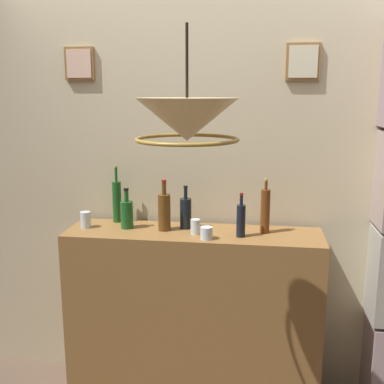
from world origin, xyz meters
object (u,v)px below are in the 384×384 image
glass_tumbler_shot (86,220)px  liquor_bottle_rye (241,220)px  liquor_bottle_vodka (265,211)px  pendant_lamp (187,121)px  liquor_bottle_sherry (117,201)px  liquor_bottle_port (186,213)px  glass_tumbler_highball (207,233)px  liquor_bottle_mezcal (164,211)px  liquor_bottle_brandy (127,214)px  glass_tumbler_rocks (195,227)px

glass_tumbler_shot → liquor_bottle_rye: bearing=-2.9°
liquor_bottle_vodka → pendant_lamp: size_ratio=0.69×
liquor_bottle_rye → glass_tumbler_shot: bearing=177.1°
liquor_bottle_vodka → liquor_bottle_sherry: liquor_bottle_sherry is taller
liquor_bottle_port → glass_tumbler_highball: size_ratio=3.73×
glass_tumbler_highball → liquor_bottle_sherry: bearing=155.3°
liquor_bottle_sherry → liquor_bottle_mezcal: bearing=-22.8°
liquor_bottle_rye → liquor_bottle_vodka: bearing=35.7°
liquor_bottle_vodka → glass_tumbler_highball: bearing=-152.1°
liquor_bottle_port → liquor_bottle_brandy: size_ratio=1.07×
liquor_bottle_brandy → liquor_bottle_rye: bearing=-6.2°
liquor_bottle_rye → glass_tumbler_shot: liquor_bottle_rye is taller
glass_tumbler_rocks → pendant_lamp: pendant_lamp is taller
liquor_bottle_port → liquor_bottle_sherry: (-0.45, 0.08, 0.04)m
liquor_bottle_port → liquor_bottle_vodka: (0.47, -0.02, 0.04)m
liquor_bottle_mezcal → liquor_bottle_brandy: size_ratio=1.25×
liquor_bottle_mezcal → pendant_lamp: (0.25, -0.72, 0.57)m
glass_tumbler_shot → liquor_bottle_brandy: bearing=6.3°
pendant_lamp → liquor_bottle_port: bearing=99.6°
liquor_bottle_vodka → liquor_bottle_brandy: bearing=-178.4°
liquor_bottle_vodka → liquor_bottle_brandy: 0.82m
liquor_bottle_rye → pendant_lamp: bearing=-107.3°
liquor_bottle_vodka → liquor_bottle_sherry: 0.93m
liquor_bottle_mezcal → liquor_bottle_brandy: bearing=177.2°
liquor_bottle_sherry → liquor_bottle_brandy: size_ratio=1.46×
glass_tumbler_rocks → liquor_bottle_rye: bearing=-3.5°
liquor_bottle_port → glass_tumbler_highball: 0.25m
liquor_bottle_vodka → pendant_lamp: 1.00m
liquor_bottle_rye → pendant_lamp: 0.91m
pendant_lamp → liquor_bottle_rye: bearing=72.7°
pendant_lamp → liquor_bottle_brandy: bearing=123.4°
glass_tumbler_highball → glass_tumbler_rocks: bearing=130.1°
liquor_bottle_mezcal → glass_tumbler_highball: liquor_bottle_mezcal is taller
liquor_bottle_port → liquor_bottle_mezcal: 0.13m
liquor_bottle_sherry → glass_tumbler_shot: size_ratio=3.65×
liquor_bottle_rye → glass_tumbler_rocks: liquor_bottle_rye is taller
liquor_bottle_vodka → liquor_bottle_brandy: liquor_bottle_vodka is taller
liquor_bottle_sherry → pendant_lamp: (0.58, -0.86, 0.55)m
glass_tumbler_shot → pendant_lamp: size_ratio=0.21×
liquor_bottle_port → liquor_bottle_mezcal: bearing=-154.4°
liquor_bottle_mezcal → liquor_bottle_vodka: bearing=3.3°
liquor_bottle_port → glass_tumbler_highball: liquor_bottle_port is taller
liquor_bottle_brandy → glass_tumbler_shot: 0.26m
liquor_bottle_sherry → liquor_bottle_rye: (0.79, -0.20, -0.04)m
liquor_bottle_port → pendant_lamp: bearing=-80.4°
liquor_bottle_sherry → liquor_bottle_brandy: (0.10, -0.13, -0.05)m
liquor_bottle_mezcal → glass_tumbler_shot: 0.49m
liquor_bottle_brandy → glass_tumbler_shot: (-0.25, -0.03, -0.04)m
liquor_bottle_sherry → glass_tumbler_highball: size_ratio=5.12×
liquor_bottle_vodka → pendant_lamp: (-0.34, -0.75, 0.56)m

